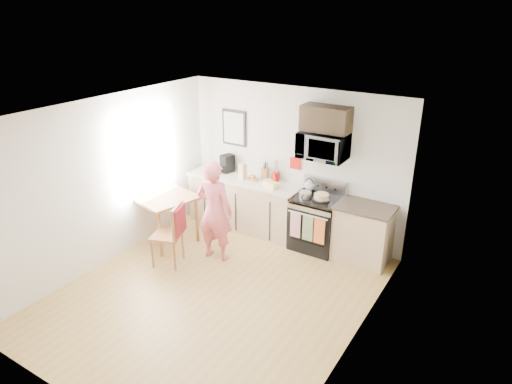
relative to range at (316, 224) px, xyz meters
The scene contains 28 objects.
floor 2.12m from the range, 107.69° to the right, with size 4.60×4.60×0.00m, color #A78340.
back_wall 1.12m from the range, 152.75° to the left, with size 4.00×0.04×2.60m, color silver.
front_wall 4.41m from the range, 98.38° to the right, with size 4.00×0.04×2.60m, color silver.
left_wall 3.40m from the range, 143.09° to the right, with size 0.04×4.60×2.60m, color silver.
right_wall 2.55m from the range, 55.26° to the right, with size 0.04×4.60×2.60m, color silver.
ceiling 3.00m from the range, 107.69° to the right, with size 4.00×4.60×0.04m, color silver.
window 3.06m from the range, 155.62° to the right, with size 0.06×1.40×1.50m.
cabinet_left 1.43m from the range, behind, with size 2.10×0.60×0.90m, color tan.
countertop_left 1.51m from the range, behind, with size 2.14×0.64×0.04m, color beige.
cabinet_right 0.80m from the range, ahead, with size 0.84×0.60×0.90m, color tan.
countertop_right 0.93m from the range, ahead, with size 0.88×0.64×0.04m, color black.
range is the anchor object (origin of this frame).
microwave 1.33m from the range, 90.06° to the left, with size 0.76×0.51×0.42m, color #B7B7BC.
upper_cabinet 1.75m from the range, 90.04° to the left, with size 0.76×0.35×0.40m, color black.
wall_art 2.27m from the range, behind, with size 0.50×0.04×0.65m.
wall_trivet 1.09m from the range, 151.92° to the left, with size 0.20×0.02×0.20m, color #A1150D.
person 1.72m from the range, 136.92° to the right, with size 0.60×0.39×1.65m, color #D63A44.
dining_table 2.56m from the range, 152.99° to the right, with size 0.95×0.95×0.84m.
chair 2.32m from the range, 134.44° to the right, with size 0.59×0.55×1.02m.
knife_block 1.28m from the range, behind, with size 0.10×0.14×0.22m, color brown.
utensil_crock 1.15m from the range, 165.84° to the left, with size 0.13×0.13×0.38m.
fruit_bowl 1.39m from the range, behind, with size 0.25×0.25×0.09m.
milk_carton 1.60m from the range, behind, with size 0.11×0.11×0.28m, color tan.
coffee_maker 2.02m from the range, behind, with size 0.24×0.29×0.32m.
bread_bag 1.01m from the range, behind, with size 0.28×0.13×0.10m, color #DCC573.
cake 0.55m from the range, 36.12° to the right, with size 0.29×0.29×0.10m.
kettle 0.65m from the range, 143.84° to the left, with size 0.17×0.17×0.22m.
pot 0.58m from the range, 137.79° to the right, with size 0.20×0.34×0.10m.
Camera 1 is at (3.37, -4.32, 3.85)m, focal length 32.00 mm.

